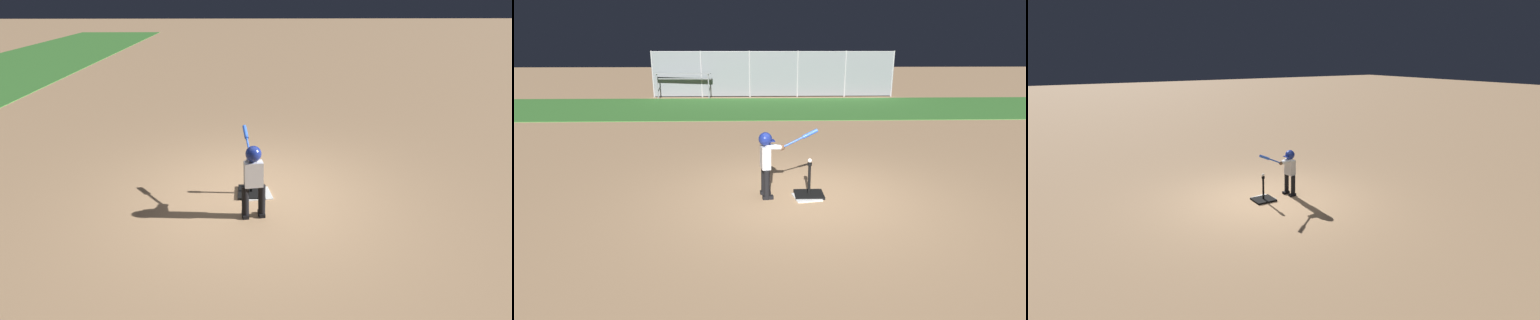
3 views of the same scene
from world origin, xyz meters
TOP-DOWN VIEW (x-y plane):
  - ground_plane at (0.00, 0.00)m, footprint 90.00×90.00m
  - grass_outfield_strip at (0.00, 10.40)m, footprint 56.00×6.26m
  - backstop_fence at (0.00, 14.16)m, footprint 12.24×0.08m
  - home_plate at (-0.01, -0.05)m, footprint 0.51×0.51m
  - batting_tee at (0.04, 0.04)m, footprint 0.50×0.45m
  - batter_child at (-0.68, 0.02)m, footprint 1.02×0.37m
  - baseball at (0.04, 0.04)m, footprint 0.07×0.07m
  - bleachers_far_left at (-4.46, 14.67)m, footprint 2.88×2.50m
  - bleachers_far_right at (4.36, 15.61)m, footprint 3.62×2.08m

SIDE VIEW (x-z plane):
  - ground_plane at x=0.00m, z-range 0.00..0.00m
  - grass_outfield_strip at x=0.00m, z-range 0.00..0.02m
  - home_plate at x=-0.01m, z-range 0.00..0.02m
  - batting_tee at x=0.04m, z-range -0.23..0.36m
  - bleachers_far_right at x=4.36m, z-range -0.01..1.04m
  - bleachers_far_left at x=-4.46m, z-range -0.01..1.24m
  - baseball at x=0.04m, z-range 0.59..0.67m
  - batter_child at x=-0.68m, z-range 0.14..1.30m
  - backstop_fence at x=0.00m, z-range 0.05..2.34m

